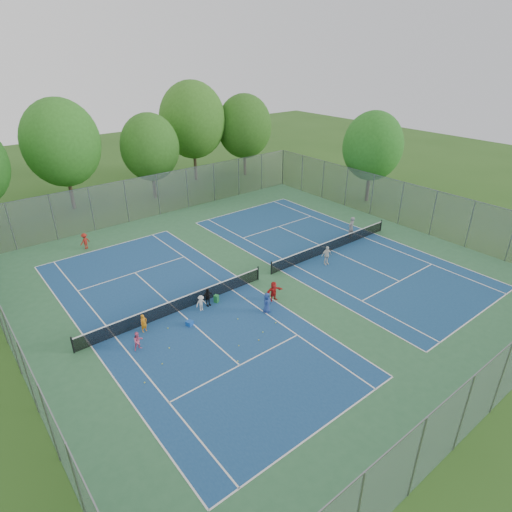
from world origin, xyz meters
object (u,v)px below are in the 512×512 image
(net_left, at_px, (178,305))
(ball_crate, at_px, (190,323))
(net_right, at_px, (332,245))
(ball_hopper, at_px, (216,299))
(instructor, at_px, (351,228))

(net_left, relative_size, ball_crate, 36.87)
(net_left, xyz_separation_m, net_right, (14.00, 0.00, 0.00))
(ball_hopper, bearing_deg, net_left, 166.39)
(net_right, height_order, instructor, instructor)
(net_left, xyz_separation_m, instructor, (17.06, 0.66, 0.52))
(net_right, relative_size, ball_hopper, 24.76)
(ball_hopper, relative_size, instructor, 0.27)
(ball_crate, bearing_deg, net_left, 83.18)
(net_left, xyz_separation_m, ball_hopper, (2.45, -0.59, -0.20))
(net_left, bearing_deg, net_right, 0.00)
(ball_crate, relative_size, instructor, 0.18)
(ball_crate, bearing_deg, net_right, 6.82)
(ball_crate, xyz_separation_m, ball_hopper, (2.65, 1.11, 0.11))
(ball_crate, bearing_deg, ball_hopper, 22.63)
(ball_hopper, bearing_deg, instructor, 4.89)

